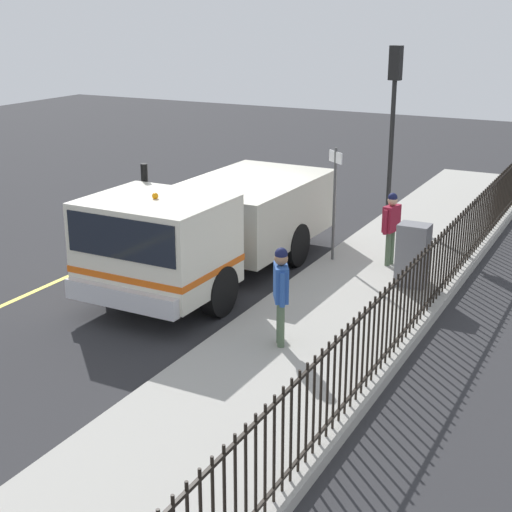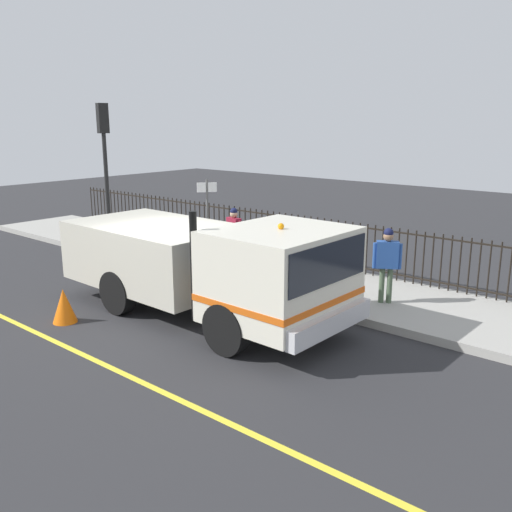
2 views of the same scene
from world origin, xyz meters
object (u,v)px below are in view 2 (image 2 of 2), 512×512
Objects in this scene: traffic_light_near at (105,149)px; traffic_cone at (64,306)px; pedestrian_distant at (234,230)px; worker_standing at (387,257)px; street_sign at (208,216)px; work_truck at (213,262)px; utility_cabinet at (281,243)px.

traffic_light_near reaches higher than traffic_cone.
pedestrian_distant reaches higher than traffic_cone.
street_sign is (-0.92, 4.57, 0.51)m from worker_standing.
work_truck is 4.10× the size of worker_standing.
street_sign is (0.09, -4.13, -1.56)m from traffic_light_near.
utility_cabinet is (3.95, 1.26, -0.44)m from work_truck.
worker_standing is at bearing 107.64° from traffic_light_near.
pedestrian_distant is at bearing 10.18° from street_sign.
street_sign reaches higher than worker_standing.
work_truck is 6.78m from traffic_light_near.
work_truck is at bearing 138.10° from pedestrian_distant.
traffic_light_near reaches higher than utility_cabinet.
pedestrian_distant is 1.35m from utility_cabinet.
utility_cabinet is 0.51× the size of street_sign.
pedestrian_distant is at bearing 119.63° from traffic_light_near.
utility_cabinet is (1.10, 3.75, -0.39)m from worker_standing.
utility_cabinet is 2.36m from street_sign.
work_truck is at bearing 18.02° from worker_standing.
street_sign is at bearing -19.46° from worker_standing.
utility_cabinet is at bearing -47.25° from worker_standing.
worker_standing is at bearing -106.42° from utility_cabinet.
pedestrian_distant is at bearing 127.41° from utility_cabinet.
worker_standing reaches higher than traffic_cone.
pedestrian_distant is 5.36m from traffic_cone.
traffic_light_near is 6.13× the size of traffic_cone.
traffic_light_near is 6.33m from traffic_cone.
utility_cabinet is at bearing -9.13° from traffic_cone.
utility_cabinet is (0.80, -1.04, -0.34)m from pedestrian_distant.
traffic_cone is (-2.14, 2.24, -0.89)m from work_truck.
traffic_cone is (-5.30, -0.06, -0.79)m from pedestrian_distant.
utility_cabinet is at bearing -22.06° from street_sign.
street_sign reaches higher than pedestrian_distant.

